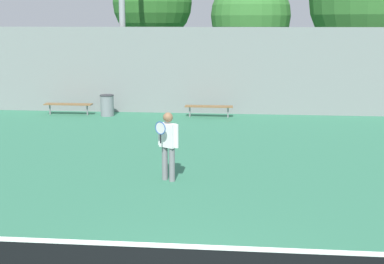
# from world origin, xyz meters

# --- Properties ---
(tennis_player) EXTENTS (0.55, 0.52, 1.67)m
(tennis_player) POSITION_xyz_m (-0.91, 5.95, 0.96)
(tennis_player) COLOR slate
(tennis_player) RESTS_ON ground_plane
(bench_courtside_near) EXTENTS (1.95, 0.40, 0.46)m
(bench_courtside_near) POSITION_xyz_m (-6.23, 14.53, 0.42)
(bench_courtside_near) COLOR brown
(bench_courtside_near) RESTS_ON ground_plane
(bench_courtside_far) EXTENTS (1.90, 0.40, 0.46)m
(bench_courtside_far) POSITION_xyz_m (-0.50, 14.53, 0.42)
(bench_courtside_far) COLOR brown
(bench_courtside_far) RESTS_ON ground_plane
(trash_bin) EXTENTS (0.56, 0.56, 0.85)m
(trash_bin) POSITION_xyz_m (-4.61, 14.47, 0.43)
(trash_bin) COLOR gray
(trash_bin) RESTS_ON ground_plane
(back_fence) EXTENTS (24.62, 0.06, 3.52)m
(back_fence) POSITION_xyz_m (0.00, 15.43, 1.76)
(back_fence) COLOR gray
(back_fence) RESTS_ON ground_plane
(tree_green_broad) EXTENTS (4.10, 4.10, 6.71)m
(tree_green_broad) POSITION_xyz_m (-3.94, 21.77, 4.63)
(tree_green_broad) COLOR brown
(tree_green_broad) RESTS_ON ground_plane
(tree_dark_dense) EXTENTS (4.13, 4.13, 6.07)m
(tree_dark_dense) POSITION_xyz_m (1.14, 22.08, 3.98)
(tree_dark_dense) COLOR brown
(tree_dark_dense) RESTS_ON ground_plane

